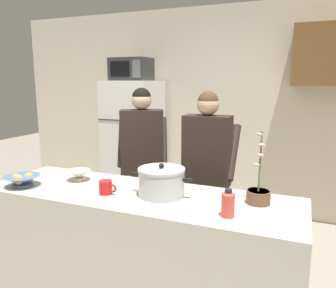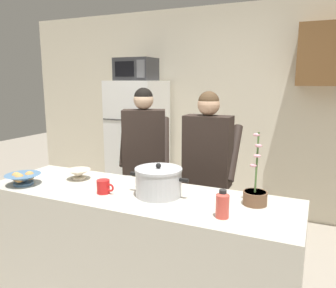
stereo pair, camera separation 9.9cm
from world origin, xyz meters
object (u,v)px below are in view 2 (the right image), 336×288
Objects in this scene: empty_bowl at (79,174)px; bread_bowl at (23,178)px; cooking_pot at (159,182)px; person_near_pot at (144,151)px; potted_orchid at (255,195)px; coffee_mug at (104,187)px; microwave at (136,69)px; bottle_near_edge at (222,204)px; person_by_sink at (208,161)px; refrigerator at (138,145)px.

bread_bowl is at bearing -135.21° from empty_bowl.
empty_bowl is at bearing 174.20° from cooking_pot.
person_near_pot reaches higher than potted_orchid.
potted_orchid reaches higher than coffee_mug.
microwave reaches higher than bottle_near_edge.
bottle_near_edge reaches higher than bread_bowl.
bottle_near_edge is at bearing -67.63° from person_by_sink.
potted_orchid is (0.13, 0.28, -0.02)m from bottle_near_edge.
person_near_pot is 6.28× the size of bread_bowl.
coffee_mug is at bearing 7.87° from bread_bowl.
refrigerator reaches higher than person_by_sink.
coffee_mug is 0.80× the size of bottle_near_edge.
bottle_near_edge is (1.69, -1.99, -0.83)m from microwave.
bread_bowl is (-0.66, -0.09, 0.00)m from coffee_mug.
coffee_mug is (-0.36, -0.12, -0.05)m from cooking_pot.
coffee_mug is at bearing -77.46° from person_near_pot.
refrigerator is 3.66× the size of potted_orchid.
bread_bowl reaches higher than coffee_mug.
microwave is at bearing 113.34° from coffee_mug.
person_near_pot is 1.44m from potted_orchid.
bread_bowl is 1.57× the size of bottle_near_edge.
person_near_pot is 1.06m from cooking_pot.
bottle_near_edge reaches higher than coffee_mug.
refrigerator is at bearing 140.81° from person_by_sink.
bottle_near_edge is 0.36× the size of potted_orchid.
refrigerator is 8.92× the size of empty_bowl.
person_by_sink is at bearing 39.86° from empty_bowl.
empty_bowl is at bearing 44.79° from bread_bowl.
microwave is 2.74m from bottle_near_edge.
empty_bowl is at bearing 168.15° from bottle_near_edge.
microwave is at bearing 141.40° from person_by_sink.
microwave is at bearing -89.93° from refrigerator.
coffee_mug is at bearing 175.67° from bottle_near_edge.
microwave reaches higher than potted_orchid.
cooking_pot is 1.05m from bread_bowl.
refrigerator is 1.04× the size of person_near_pot.
refrigerator reaches higher than bread_bowl.
cooking_pot is 0.74m from empty_bowl.
person_by_sink is at bearing 127.96° from potted_orchid.
bottle_near_edge is at bearing -50.01° from refrigerator.
bread_bowl is at bearing -112.00° from person_near_pot.
microwave is at bearing 136.82° from potted_orchid.
person_near_pot is 12.39× the size of coffee_mug.
cooking_pot is at bearing 18.03° from coffee_mug.
refrigerator is 1.82m from empty_bowl.
cooking_pot is (0.59, -0.88, 0.01)m from person_near_pot.
refrigerator is 3.51× the size of microwave.
cooking_pot reaches higher than empty_bowl.
potted_orchid is at bearing -52.04° from person_by_sink.
empty_bowl is at bearing -179.03° from potted_orchid.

